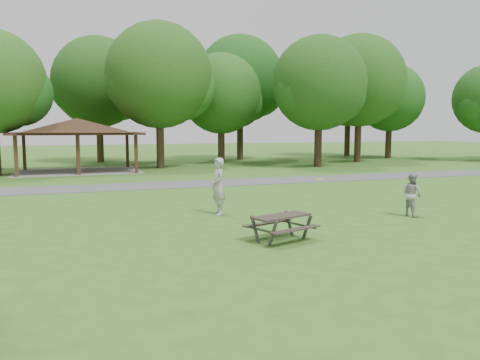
% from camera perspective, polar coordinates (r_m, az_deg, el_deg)
% --- Properties ---
extents(ground, '(160.00, 160.00, 0.00)m').
position_cam_1_polar(ground, '(12.09, 1.93, -8.30)').
color(ground, '#32611B').
rests_on(ground, ground).
extents(asphalt_path, '(120.00, 3.20, 0.02)m').
position_cam_1_polar(asphalt_path, '(25.42, -9.75, -0.63)').
color(asphalt_path, '#4B4B4D').
rests_on(asphalt_path, ground).
extents(pavilion, '(8.60, 7.01, 3.76)m').
position_cam_1_polar(pavilion, '(34.87, -19.25, 6.00)').
color(pavilion, '#3B2415').
rests_on(pavilion, ground).
extents(tree_row_e, '(8.40, 8.00, 11.02)m').
position_cam_1_polar(tree_row_e, '(36.65, -9.70, 12.08)').
color(tree_row_e, '#302215').
rests_on(tree_row_e, ground).
extents(tree_row_f, '(7.35, 7.00, 9.55)m').
position_cam_1_polar(tree_row_f, '(41.39, -2.21, 10.19)').
color(tree_row_f, '#2F1F15').
rests_on(tree_row_f, ground).
extents(tree_row_g, '(7.77, 7.40, 10.25)m').
position_cam_1_polar(tree_row_g, '(37.84, 9.72, 11.21)').
color(tree_row_g, black).
rests_on(tree_row_g, ground).
extents(tree_row_h, '(8.61, 8.20, 11.37)m').
position_cam_1_polar(tree_row_h, '(44.00, 14.43, 11.32)').
color(tree_row_h, '#321F16').
rests_on(tree_row_h, ground).
extents(tree_row_i, '(7.14, 6.80, 9.52)m').
position_cam_1_polar(tree_row_i, '(50.24, 17.86, 9.29)').
color(tree_row_i, black).
rests_on(tree_row_i, ground).
extents(tree_deep_b, '(8.40, 8.00, 11.13)m').
position_cam_1_polar(tree_deep_b, '(44.13, -16.77, 11.05)').
color(tree_deep_b, '#322416').
rests_on(tree_deep_b, ground).
extents(tree_deep_c, '(8.82, 8.40, 11.90)m').
position_cam_1_polar(tree_deep_c, '(45.79, 0.12, 11.84)').
color(tree_deep_c, '#2F2015').
rests_on(tree_deep_c, ground).
extents(tree_deep_d, '(8.40, 8.00, 11.27)m').
position_cam_1_polar(tree_deep_d, '(52.86, 13.15, 10.48)').
color(tree_deep_d, black).
rests_on(tree_deep_d, ground).
extents(picnic_table_middle, '(2.01, 1.81, 0.72)m').
position_cam_1_polar(picnic_table_middle, '(12.80, 5.07, -5.04)').
color(picnic_table_middle, '#2B231F').
rests_on(picnic_table_middle, ground).
extents(frisbee_in_flight, '(0.27, 0.27, 0.02)m').
position_cam_1_polar(frisbee_in_flight, '(16.56, 9.64, 0.10)').
color(frisbee_in_flight, yellow).
rests_on(frisbee_in_flight, ground).
extents(frisbee_thrower, '(0.51, 0.75, 2.02)m').
position_cam_1_polar(frisbee_thrower, '(16.52, -2.68, -0.78)').
color(frisbee_thrower, '#A6A6A9').
rests_on(frisbee_thrower, ground).
extents(frisbee_catcher, '(0.64, 0.79, 1.52)m').
position_cam_1_polar(frisbee_catcher, '(17.32, 20.23, -1.67)').
color(frisbee_catcher, '#A0A0A3').
rests_on(frisbee_catcher, ground).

